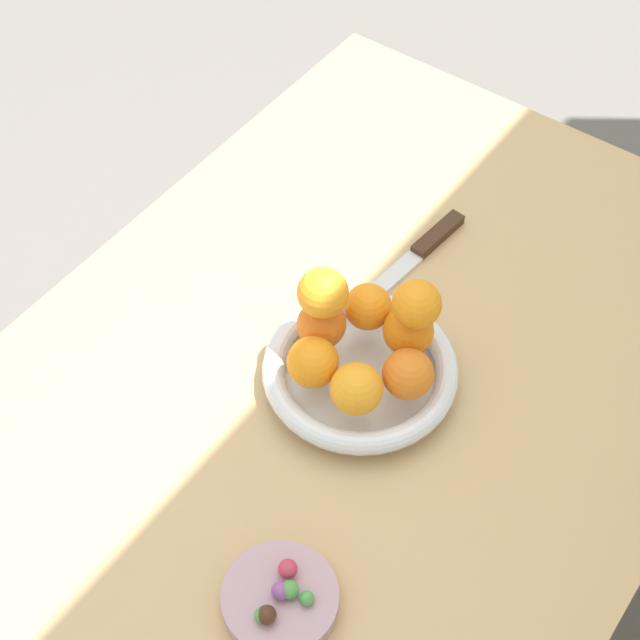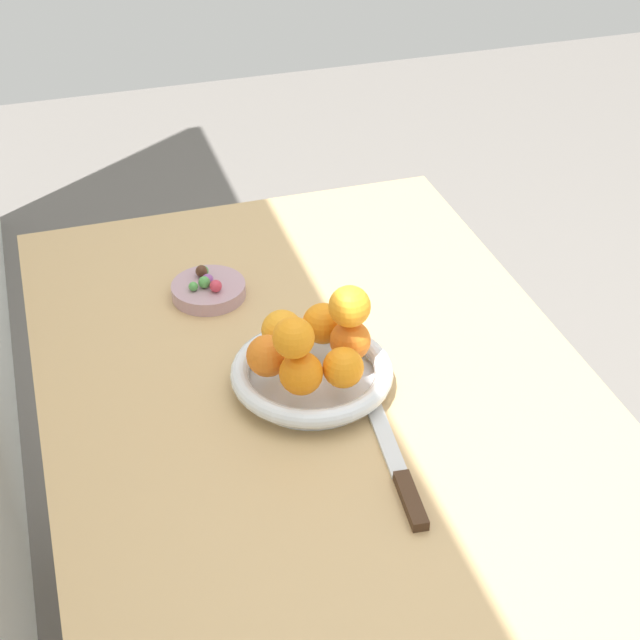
# 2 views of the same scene
# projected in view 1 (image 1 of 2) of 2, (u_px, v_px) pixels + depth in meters

# --- Properties ---
(ground_plane) EXTENTS (6.00, 6.00, 0.00)m
(ground_plane) POSITION_uv_depth(u_px,v_px,m) (341.00, 619.00, 1.72)
(ground_plane) COLOR slate
(dining_table) EXTENTS (1.10, 0.76, 0.74)m
(dining_table) POSITION_uv_depth(u_px,v_px,m) (349.00, 419.00, 1.21)
(dining_table) COLOR tan
(dining_table) RESTS_ON ground_plane
(fruit_bowl) EXTENTS (0.22, 0.22, 0.04)m
(fruit_bowl) POSITION_uv_depth(u_px,v_px,m) (361.00, 371.00, 1.12)
(fruit_bowl) COLOR silver
(fruit_bowl) RESTS_ON dining_table
(candy_dish) EXTENTS (0.12, 0.12, 0.02)m
(candy_dish) POSITION_uv_depth(u_px,v_px,m) (280.00, 599.00, 0.96)
(candy_dish) COLOR #B28C99
(candy_dish) RESTS_ON dining_table
(orange_0) EXTENTS (0.06, 0.06, 0.06)m
(orange_0) POSITION_uv_depth(u_px,v_px,m) (408.00, 331.00, 1.10)
(orange_0) COLOR orange
(orange_0) RESTS_ON fruit_bowl
(orange_1) EXTENTS (0.06, 0.06, 0.06)m
(orange_1) POSITION_uv_depth(u_px,v_px,m) (368.00, 307.00, 1.12)
(orange_1) COLOR orange
(orange_1) RESTS_ON fruit_bowl
(orange_2) EXTENTS (0.06, 0.06, 0.06)m
(orange_2) POSITION_uv_depth(u_px,v_px,m) (323.00, 322.00, 1.10)
(orange_2) COLOR orange
(orange_2) RESTS_ON fruit_bowl
(orange_3) EXTENTS (0.06, 0.06, 0.06)m
(orange_3) POSITION_uv_depth(u_px,v_px,m) (313.00, 362.00, 1.07)
(orange_3) COLOR orange
(orange_3) RESTS_ON fruit_bowl
(orange_4) EXTENTS (0.06, 0.06, 0.06)m
(orange_4) POSITION_uv_depth(u_px,v_px,m) (356.00, 389.00, 1.05)
(orange_4) COLOR orange
(orange_4) RESTS_ON fruit_bowl
(orange_5) EXTENTS (0.06, 0.06, 0.06)m
(orange_5) POSITION_uv_depth(u_px,v_px,m) (408.00, 374.00, 1.06)
(orange_5) COLOR orange
(orange_5) RESTS_ON fruit_bowl
(orange_6) EXTENTS (0.06, 0.06, 0.06)m
(orange_6) POSITION_uv_depth(u_px,v_px,m) (324.00, 292.00, 1.06)
(orange_6) COLOR orange
(orange_6) RESTS_ON orange_2
(orange_7) EXTENTS (0.05, 0.05, 0.05)m
(orange_7) POSITION_uv_depth(u_px,v_px,m) (417.00, 304.00, 1.05)
(orange_7) COLOR orange
(orange_7) RESTS_ON orange_0
(candy_ball_0) EXTENTS (0.01, 0.01, 0.01)m
(candy_ball_0) POSITION_uv_depth(u_px,v_px,m) (307.00, 598.00, 0.94)
(candy_ball_0) COLOR #4C9947
(candy_ball_0) RESTS_ON candy_dish
(candy_ball_1) EXTENTS (0.02, 0.02, 0.02)m
(candy_ball_1) POSITION_uv_depth(u_px,v_px,m) (281.00, 591.00, 0.95)
(candy_ball_1) COLOR #8C4C99
(candy_ball_1) RESTS_ON candy_dish
(candy_ball_2) EXTENTS (0.02, 0.02, 0.02)m
(candy_ball_2) POSITION_uv_depth(u_px,v_px,m) (267.00, 615.00, 0.93)
(candy_ball_2) COLOR #472819
(candy_ball_2) RESTS_ON candy_dish
(candy_ball_3) EXTENTS (0.02, 0.02, 0.02)m
(candy_ball_3) POSITION_uv_depth(u_px,v_px,m) (288.00, 569.00, 0.96)
(candy_ball_3) COLOR #C6384C
(candy_ball_3) RESTS_ON candy_dish
(candy_ball_4) EXTENTS (0.01, 0.01, 0.01)m
(candy_ball_4) POSITION_uv_depth(u_px,v_px,m) (281.00, 594.00, 0.95)
(candy_ball_4) COLOR #8C4C99
(candy_ball_4) RESTS_ON candy_dish
(candy_ball_5) EXTENTS (0.02, 0.02, 0.02)m
(candy_ball_5) POSITION_uv_depth(u_px,v_px,m) (290.00, 590.00, 0.95)
(candy_ball_5) COLOR #4C9947
(candy_ball_5) RESTS_ON candy_dish
(candy_ball_6) EXTENTS (0.02, 0.02, 0.02)m
(candy_ball_6) POSITION_uv_depth(u_px,v_px,m) (262.00, 615.00, 0.93)
(candy_ball_6) COLOR #4C9947
(candy_ball_6) RESTS_ON candy_dish
(knife) EXTENTS (0.26, 0.05, 0.01)m
(knife) POSITION_uv_depth(u_px,v_px,m) (408.00, 262.00, 1.25)
(knife) COLOR #3F2819
(knife) RESTS_ON dining_table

